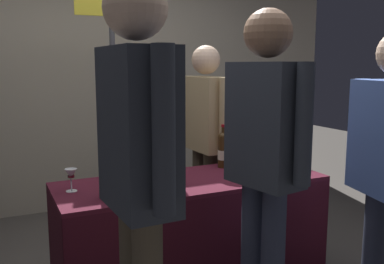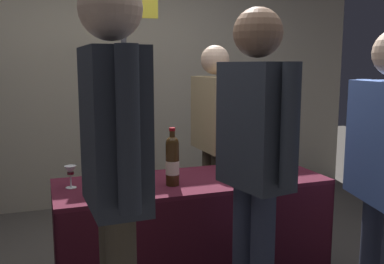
# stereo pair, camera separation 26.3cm
# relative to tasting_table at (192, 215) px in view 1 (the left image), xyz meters

# --- Properties ---
(back_partition) EXTENTS (5.30, 0.12, 2.97)m
(back_partition) POSITION_rel_tasting_table_xyz_m (0.00, 2.03, 0.98)
(back_partition) COLOR #B2A893
(back_partition) RESTS_ON ground_plane
(tasting_table) EXTENTS (1.68, 0.62, 0.74)m
(tasting_table) POSITION_rel_tasting_table_xyz_m (0.00, 0.00, 0.00)
(tasting_table) COLOR #4C1423
(tasting_table) RESTS_ON ground_plane
(featured_wine_bottle) EXTENTS (0.08, 0.08, 0.35)m
(featured_wine_bottle) POSITION_rel_tasting_table_xyz_m (-0.15, -0.09, 0.39)
(featured_wine_bottle) COLOR #38230F
(featured_wine_bottle) RESTS_ON tasting_table
(display_bottle_0) EXTENTS (0.07, 0.07, 0.33)m
(display_bottle_0) POSITION_rel_tasting_table_xyz_m (-0.58, -0.16, 0.38)
(display_bottle_0) COLOR black
(display_bottle_0) RESTS_ON tasting_table
(display_bottle_1) EXTENTS (0.08, 0.08, 0.30)m
(display_bottle_1) POSITION_rel_tasting_table_xyz_m (0.38, 0.00, 0.37)
(display_bottle_1) COLOR black
(display_bottle_1) RESTS_ON tasting_table
(display_bottle_2) EXTENTS (0.07, 0.07, 0.35)m
(display_bottle_2) POSITION_rel_tasting_table_xyz_m (-0.36, 0.07, 0.38)
(display_bottle_2) COLOR #38230F
(display_bottle_2) RESTS_ON tasting_table
(display_bottle_3) EXTENTS (0.08, 0.08, 0.33)m
(display_bottle_3) POSITION_rel_tasting_table_xyz_m (0.45, -0.17, 0.38)
(display_bottle_3) COLOR black
(display_bottle_3) RESTS_ON tasting_table
(display_bottle_4) EXTENTS (0.08, 0.08, 0.36)m
(display_bottle_4) POSITION_rel_tasting_table_xyz_m (0.48, 0.18, 0.39)
(display_bottle_4) COLOR #38230F
(display_bottle_4) RESTS_ON tasting_table
(display_bottle_5) EXTENTS (0.08, 0.08, 0.30)m
(display_bottle_5) POSITION_rel_tasting_table_xyz_m (0.34, 0.20, 0.37)
(display_bottle_5) COLOR #38230F
(display_bottle_5) RESTS_ON tasting_table
(display_bottle_6) EXTENTS (0.07, 0.07, 0.33)m
(display_bottle_6) POSITION_rel_tasting_table_xyz_m (0.58, -0.02, 0.38)
(display_bottle_6) COLOR #192333
(display_bottle_6) RESTS_ON tasting_table
(display_bottle_7) EXTENTS (0.07, 0.07, 0.36)m
(display_bottle_7) POSITION_rel_tasting_table_xyz_m (-0.33, 0.17, 0.38)
(display_bottle_7) COLOR black
(display_bottle_7) RESTS_ON tasting_table
(wine_glass_near_vendor) EXTENTS (0.07, 0.07, 0.13)m
(wine_glass_near_vendor) POSITION_rel_tasting_table_xyz_m (-0.73, 0.06, 0.33)
(wine_glass_near_vendor) COLOR silver
(wine_glass_near_vendor) RESTS_ON tasting_table
(flower_vase) EXTENTS (0.08, 0.11, 0.39)m
(flower_vase) POSITION_rel_tasting_table_xyz_m (-0.46, -0.08, 0.37)
(flower_vase) COLOR slate
(flower_vase) RESTS_ON tasting_table
(vendor_presenter) EXTENTS (0.23, 0.64, 1.60)m
(vendor_presenter) POSITION_rel_tasting_table_xyz_m (0.39, 0.58, 0.46)
(vendor_presenter) COLOR #4C4233
(vendor_presenter) RESTS_ON ground_plane
(taster_foreground_right) EXTENTS (0.28, 0.54, 1.72)m
(taster_foreground_right) POSITION_rel_tasting_table_xyz_m (0.11, -0.62, 0.53)
(taster_foreground_right) COLOR #2D3347
(taster_foreground_right) RESTS_ON ground_plane
(taster_foreground_left) EXTENTS (0.24, 0.57, 1.78)m
(taster_foreground_left) POSITION_rel_tasting_table_xyz_m (-0.61, -0.79, 0.57)
(taster_foreground_left) COLOR #4C4233
(taster_foreground_left) RESTS_ON ground_plane
(booth_signpost) EXTENTS (0.56, 0.04, 2.02)m
(booth_signpost) POSITION_rel_tasting_table_xyz_m (-0.23, 0.95, 0.76)
(booth_signpost) COLOR #47474C
(booth_signpost) RESTS_ON ground_plane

